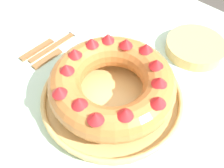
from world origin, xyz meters
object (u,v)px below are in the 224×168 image
bundt_cake (112,83)px  side_bowl (195,47)px  serving_dish (112,98)px  cake_knife (59,51)px  serving_knife (51,41)px  fork (65,39)px

bundt_cake → side_bowl: (0.05, 0.29, -0.05)m
serving_dish → cake_knife: serving_dish is taller
side_bowl → serving_knife: bearing=-142.3°
bundt_cake → serving_knife: bundt_cake is taller
fork → cake_knife: 0.05m
bundt_cake → fork: bundt_cake is taller
fork → side_bowl: 0.37m
fork → bundt_cake: bearing=-18.7°
serving_dish → serving_knife: (-0.27, 0.03, -0.01)m
bundt_cake → serving_dish: bearing=95.2°
fork → serving_knife: (-0.02, -0.03, -0.00)m
serving_dish → cake_knife: bearing=174.1°
serving_dish → side_bowl: (0.05, 0.29, 0.00)m
serving_knife → cake_knife: same height
bundt_cake → fork: size_ratio=1.31×
bundt_cake → serving_knife: size_ratio=1.19×
bundt_cake → serving_knife: 0.28m
bundt_cake → serving_knife: bearing=173.1°
serving_knife → serving_dish: bearing=-12.5°
fork → serving_knife: serving_knife is taller
serving_knife → bundt_cake: bearing=-12.6°
serving_dish → serving_knife: bearing=173.1°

